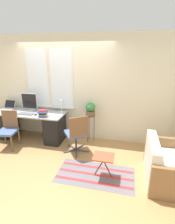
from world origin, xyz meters
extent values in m
plane|color=tan|center=(0.00, 0.00, 0.00)|extent=(14.00, 14.00, 0.00)
cube|color=beige|center=(0.00, 0.78, 1.35)|extent=(9.00, 0.06, 2.70)
cube|color=silver|center=(-0.77, 0.74, 1.59)|extent=(0.63, 0.02, 1.56)
cube|color=white|center=(-0.77, 0.73, 1.59)|extent=(0.56, 0.01, 1.49)
cube|color=silver|center=(-0.09, 0.74, 1.59)|extent=(0.63, 0.02, 1.56)
cube|color=white|center=(-0.09, 0.73, 1.59)|extent=(0.56, 0.01, 1.49)
cube|color=silver|center=(-0.43, 0.74, 0.83)|extent=(1.37, 0.11, 0.04)
cube|color=#9EA3A8|center=(-0.92, 0.35, 0.73)|extent=(1.95, 0.70, 0.03)
cube|color=black|center=(-1.65, 0.35, 0.36)|extent=(0.40, 0.62, 0.72)
cube|color=black|center=(-0.18, 0.35, 0.36)|extent=(0.40, 0.62, 0.72)
cube|color=#B7B7BC|center=(-1.61, 0.39, 0.76)|extent=(0.33, 0.24, 0.02)
cube|color=#B7B7BC|center=(-1.61, 0.57, 0.87)|extent=(0.33, 0.12, 0.21)
cube|color=black|center=(-1.61, 0.56, 0.88)|extent=(0.30, 0.10, 0.19)
cylinder|color=silver|center=(-0.93, 0.47, 0.76)|extent=(0.18, 0.18, 0.02)
cylinder|color=silver|center=(-0.93, 0.47, 0.80)|extent=(0.05, 0.05, 0.06)
cube|color=silver|center=(-0.93, 0.48, 1.02)|extent=(0.44, 0.02, 0.41)
cube|color=black|center=(-0.93, 0.47, 1.02)|extent=(0.41, 0.01, 0.39)
cube|color=slate|center=(-0.90, 0.21, 0.76)|extent=(0.40, 0.15, 0.02)
ellipsoid|color=black|center=(-0.61, 0.19, 0.77)|extent=(0.05, 0.08, 0.04)
cylinder|color=white|center=(-0.07, 0.55, 0.76)|extent=(0.11, 0.11, 0.01)
cylinder|color=white|center=(-0.07, 0.55, 0.91)|extent=(0.02, 0.02, 0.30)
ellipsoid|color=white|center=(-0.07, 0.55, 1.08)|extent=(0.09, 0.09, 0.06)
cube|color=#2851B2|center=(-0.40, 0.15, 0.76)|extent=(0.20, 0.20, 0.02)
cube|color=orange|center=(-0.39, 0.16, 0.79)|extent=(0.20, 0.16, 0.04)
cube|color=black|center=(-0.39, 0.15, 0.83)|extent=(0.16, 0.16, 0.04)
cube|color=#2851B2|center=(-0.39, 0.15, 0.87)|extent=(0.23, 0.20, 0.04)
cube|color=red|center=(-0.39, 0.16, 0.90)|extent=(0.19, 0.13, 0.03)
cylinder|color=brown|center=(-0.97, -0.39, 0.21)|extent=(0.04, 0.04, 0.41)
cylinder|color=brown|center=(-1.40, -0.07, 0.21)|extent=(0.04, 0.04, 0.41)
cylinder|color=brown|center=(-1.03, -0.01, 0.21)|extent=(0.04, 0.04, 0.41)
cube|color=#4C6699|center=(-1.19, -0.23, 0.42)|extent=(0.49, 0.47, 0.06)
cube|color=brown|center=(-1.22, -0.01, 0.67)|extent=(0.39, 0.09, 0.45)
cube|color=#47474C|center=(0.36, -0.08, 0.01)|extent=(0.28, 0.21, 0.03)
cube|color=#47474C|center=(0.54, -0.14, 0.01)|extent=(0.13, 0.31, 0.03)
cube|color=#47474C|center=(0.65, 0.00, 0.01)|extent=(0.32, 0.04, 0.03)
cube|color=#47474C|center=(0.55, 0.16, 0.01)|extent=(0.14, 0.31, 0.03)
cube|color=#47474C|center=(0.37, 0.10, 0.01)|extent=(0.27, 0.22, 0.03)
cylinder|color=#333338|center=(0.49, 0.01, 0.23)|extent=(0.04, 0.04, 0.40)
cube|color=#4C6699|center=(0.49, 0.01, 0.46)|extent=(0.64, 0.63, 0.06)
cube|color=brown|center=(0.63, -0.19, 0.72)|extent=(0.37, 0.28, 0.46)
cube|color=white|center=(2.41, -0.57, 0.20)|extent=(0.71, 0.96, 0.40)
cube|color=white|center=(2.13, -0.57, 0.58)|extent=(0.16, 0.96, 0.36)
cube|color=olive|center=(2.41, -1.09, 0.30)|extent=(0.71, 0.09, 0.60)
cube|color=olive|center=(2.41, -0.05, 0.30)|extent=(0.71, 0.09, 0.60)
cylinder|color=#333338|center=(0.72, 0.56, 0.72)|extent=(0.24, 0.24, 0.02)
cylinder|color=#333338|center=(0.82, 0.56, 0.36)|extent=(0.01, 0.01, 0.71)
cylinder|color=#333338|center=(0.67, 0.65, 0.36)|extent=(0.01, 0.01, 0.71)
cylinder|color=#333338|center=(0.67, 0.48, 0.36)|extent=(0.01, 0.01, 0.71)
cylinder|color=brown|center=(0.72, 0.56, 0.79)|extent=(0.22, 0.22, 0.11)
ellipsoid|color=#388442|center=(0.72, 0.56, 0.95)|extent=(0.24, 0.24, 0.22)
cube|color=slate|center=(1.11, -0.76, 0.00)|extent=(1.49, 0.77, 0.01)
cube|color=#C63838|center=(1.11, -0.98, 0.01)|extent=(1.46, 0.06, 0.00)
cube|color=#C63838|center=(1.11, -0.76, 0.01)|extent=(1.46, 0.06, 0.00)
cube|color=#C63838|center=(1.11, -0.54, 0.01)|extent=(1.46, 0.06, 0.00)
cube|color=#B24C33|center=(1.26, -0.76, 0.43)|extent=(0.39, 0.33, 0.02)
cylinder|color=#4C3D2D|center=(1.19, -0.76, 0.21)|extent=(0.22, 0.02, 0.43)
cylinder|color=#4C3D2D|center=(1.33, -0.76, 0.21)|extent=(0.22, 0.02, 0.43)
camera|label=1|loc=(1.61, -3.53, 2.26)|focal=28.00mm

